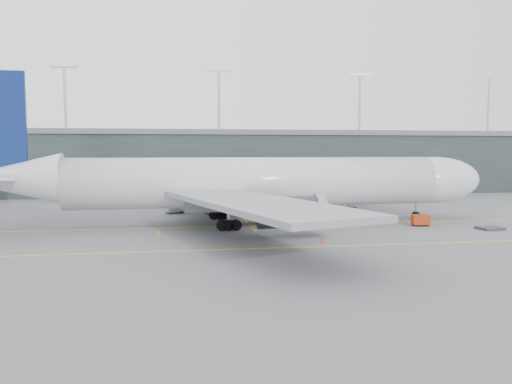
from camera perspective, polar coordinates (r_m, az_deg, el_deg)
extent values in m
plane|color=#56565B|center=(72.69, -5.02, -3.50)|extent=(320.00, 320.00, 0.00)
cube|color=yellow|center=(68.75, -4.79, -3.97)|extent=(160.00, 0.25, 0.02)
cube|color=yellow|center=(53.04, -3.55, -6.57)|extent=(160.00, 0.25, 0.02)
cube|color=yellow|center=(92.89, -2.78, -1.68)|extent=(0.25, 60.00, 0.02)
cube|color=#1E2829|center=(129.92, -6.78, 3.22)|extent=(240.00, 35.00, 14.00)
cube|color=#595C5E|center=(129.94, -6.81, 6.58)|extent=(240.00, 36.00, 1.20)
cylinder|color=#9E9EA3|center=(122.95, -20.99, 9.86)|extent=(0.60, 0.60, 14.00)
cylinder|color=#9E9EA3|center=(120.74, -4.26, 10.26)|extent=(0.60, 0.60, 14.00)
cylinder|color=#9E9EA3|center=(128.40, 11.75, 9.84)|extent=(0.60, 0.60, 14.00)
cylinder|color=#9E9EA3|center=(144.39, 25.03, 8.92)|extent=(0.60, 0.60, 14.00)
cylinder|color=silver|center=(70.59, -0.08, 1.14)|extent=(51.98, 8.50, 6.98)
ellipsoid|color=silver|center=(80.32, 19.67, 1.31)|extent=(14.86, 7.41, 6.98)
cone|color=silver|center=(71.99, -26.08, 1.36)|extent=(12.58, 7.06, 6.70)
cube|color=gray|center=(70.61, -0.97, -1.06)|extent=(18.18, 6.16, 2.25)
cube|color=black|center=(82.50, 22.26, 2.10)|extent=(2.58, 3.45, 0.90)
cube|color=gray|center=(52.96, -0.23, -1.29)|extent=(19.58, 34.19, 0.62)
cylinder|color=#343438|center=(60.94, 3.84, -2.32)|extent=(8.00, 4.17, 3.94)
cube|color=gray|center=(87.41, -4.34, 1.09)|extent=(17.90, 34.15, 0.62)
cylinder|color=#343438|center=(81.72, 0.11, -0.50)|extent=(8.00, 4.17, 3.94)
cube|color=silver|center=(78.23, -25.68, 2.02)|extent=(8.36, 11.29, 0.39)
cylinder|color=black|center=(79.42, 17.80, -2.56)|extent=(1.25, 0.49, 1.24)
cylinder|color=#9E9EA3|center=(79.32, 17.82, -1.95)|extent=(0.34, 0.34, 2.93)
cylinder|color=black|center=(65.13, -3.11, -3.80)|extent=(1.48, 0.61, 1.46)
cylinder|color=black|center=(75.76, -4.18, -2.60)|extent=(1.48, 0.61, 1.46)
cube|color=#2D2E33|center=(78.37, 11.56, 0.78)|extent=(4.03, 4.33, 2.86)
cube|color=#2D2E33|center=(86.79, 10.86, 1.17)|extent=(5.52, 13.53, 2.56)
cube|color=#2D2E33|center=(99.99, 9.99, 1.65)|extent=(5.77, 13.59, 2.66)
cube|color=#2D2E33|center=(113.21, 9.33, 2.02)|extent=(6.02, 13.65, 2.76)
cylinder|color=#9E9EA3|center=(87.75, 10.77, -0.87)|extent=(0.51, 0.51, 3.89)
cube|color=#343438|center=(87.91, 10.76, -1.89)|extent=(2.34, 1.96, 0.72)
cylinder|color=#2D2E33|center=(115.69, 4.80, 2.12)|extent=(4.09, 4.09, 3.07)
cylinder|color=#2D2E33|center=(115.88, 4.79, 0.50)|extent=(1.84, 1.84, 3.68)
cube|color=#A32B0B|center=(72.74, 18.28, -3.02)|extent=(2.43, 1.70, 1.34)
cylinder|color=black|center=(72.06, 17.79, -3.62)|extent=(0.43, 0.20, 0.41)
cylinder|color=black|center=(72.64, 19.02, -3.59)|extent=(0.43, 0.20, 0.41)
cylinder|color=black|center=(73.02, 17.51, -3.50)|extent=(0.43, 0.20, 0.41)
cylinder|color=black|center=(73.60, 18.73, -3.47)|extent=(0.43, 0.20, 0.41)
cube|color=#323136|center=(73.07, 25.18, -3.75)|extent=(3.37, 2.84, 0.31)
cube|color=#343438|center=(83.61, -9.45, -2.34)|extent=(2.69, 2.37, 0.23)
cube|color=#9FA1AA|center=(83.49, -9.46, -1.64)|extent=(2.22, 2.14, 1.72)
cube|color=#244B8F|center=(83.39, -9.47, -1.03)|extent=(2.29, 2.21, 0.09)
cube|color=#343438|center=(84.77, -8.30, -2.26)|extent=(2.16, 1.96, 0.18)
cube|color=silver|center=(84.68, -8.30, -1.73)|extent=(1.80, 1.75, 1.32)
cube|color=#244B8F|center=(84.60, -8.31, -1.27)|extent=(1.86, 1.81, 0.07)
cube|color=#343438|center=(81.99, -5.02, -2.44)|extent=(2.75, 2.47, 0.23)
cube|color=#ACB0B8|center=(81.87, -5.03, -1.73)|extent=(2.28, 2.21, 1.71)
cube|color=#244B8F|center=(81.77, -5.03, -1.11)|extent=(2.35, 2.28, 0.09)
cone|color=#FA5C0D|center=(74.83, 20.40, -3.28)|extent=(0.44, 0.44, 0.70)
cone|color=red|center=(57.15, 7.64, -5.47)|extent=(0.39, 0.39, 0.63)
cone|color=orange|center=(83.23, -0.05, -2.20)|extent=(0.41, 0.41, 0.65)
cone|color=orange|center=(63.20, -11.10, -4.52)|extent=(0.41, 0.41, 0.65)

